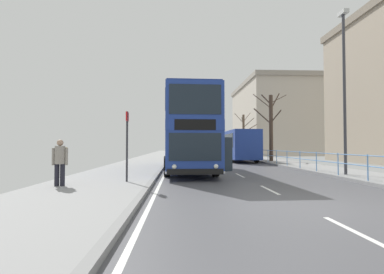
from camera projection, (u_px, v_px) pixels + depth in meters
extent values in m
cube|color=#4D4D52|center=(302.00, 207.00, 7.31)|extent=(8.40, 140.00, 0.06)
cube|color=silver|center=(354.00, 231.00, 5.11)|extent=(0.12, 2.00, 0.00)
cube|color=silver|center=(269.00, 190.00, 9.91)|extent=(0.12, 2.00, 0.00)
cube|color=silver|center=(240.00, 175.00, 14.70)|extent=(0.12, 2.00, 0.00)
cube|color=silver|center=(225.00, 168.00, 19.49)|extent=(0.12, 2.00, 0.00)
cube|color=silver|center=(216.00, 163.00, 24.28)|extent=(0.12, 2.00, 0.00)
cube|color=silver|center=(210.00, 161.00, 29.08)|extent=(0.12, 2.00, 0.00)
cube|color=silver|center=(205.00, 158.00, 33.87)|extent=(0.12, 2.00, 0.00)
cube|color=silver|center=(202.00, 157.00, 38.66)|extent=(0.12, 2.00, 0.00)
cube|color=silver|center=(199.00, 156.00, 43.45)|extent=(0.12, 2.00, 0.00)
cube|color=silver|center=(197.00, 155.00, 48.25)|extent=(0.12, 2.00, 0.00)
cube|color=silver|center=(196.00, 154.00, 53.04)|extent=(0.12, 2.00, 0.00)
cube|color=silver|center=(194.00, 153.00, 57.83)|extent=(0.12, 2.00, 0.00)
cube|color=silver|center=(149.00, 207.00, 7.12)|extent=(0.12, 133.00, 0.00)
cube|color=gray|center=(135.00, 205.00, 7.11)|extent=(0.20, 140.00, 0.14)
cube|color=gray|center=(50.00, 205.00, 7.01)|extent=(4.00, 140.00, 0.14)
cube|color=navy|center=(188.00, 150.00, 17.03)|extent=(2.84, 10.23, 1.86)
cube|color=navy|center=(188.00, 131.00, 17.06)|extent=(2.86, 10.28, 0.48)
cube|color=navy|center=(188.00, 113.00, 17.10)|extent=(2.84, 10.23, 1.70)
cube|color=navy|center=(188.00, 98.00, 17.12)|extent=(2.76, 9.92, 0.08)
cube|color=#19232D|center=(195.00, 147.00, 11.96)|extent=(2.24, 0.10, 1.19)
cube|color=black|center=(195.00, 125.00, 11.98)|extent=(1.78, 0.08, 0.47)
cube|color=#19232D|center=(195.00, 99.00, 12.02)|extent=(2.24, 0.10, 1.29)
cube|color=black|center=(195.00, 172.00, 11.92)|extent=(2.42, 0.15, 0.24)
cube|color=silver|center=(188.00, 165.00, 17.00)|extent=(2.87, 10.28, 0.10)
cube|color=#19232D|center=(208.00, 146.00, 17.39)|extent=(0.25, 7.92, 0.97)
cube|color=#19232D|center=(209.00, 112.00, 17.20)|extent=(0.29, 9.14, 1.02)
cube|color=#19232D|center=(167.00, 146.00, 17.19)|extent=(0.25, 7.92, 0.97)
cube|color=#19232D|center=(167.00, 111.00, 17.00)|extent=(0.29, 9.14, 1.02)
sphere|color=white|center=(216.00, 166.00, 11.99)|extent=(0.21, 0.21, 0.20)
sphere|color=white|center=(174.00, 167.00, 11.85)|extent=(0.21, 0.21, 0.20)
cube|color=#19232D|center=(226.00, 154.00, 13.13)|extent=(0.67, 0.51, 1.60)
cube|color=black|center=(218.00, 154.00, 13.40)|extent=(0.13, 0.90, 1.60)
cylinder|color=black|center=(215.00, 166.00, 14.23)|extent=(0.33, 1.05, 1.04)
cylinder|color=black|center=(167.00, 166.00, 14.04)|extent=(0.33, 1.05, 1.04)
cylinder|color=black|center=(202.00, 160.00, 20.27)|extent=(0.33, 1.05, 1.04)
cylinder|color=black|center=(168.00, 160.00, 20.08)|extent=(0.33, 1.05, 1.04)
cube|color=navy|center=(236.00, 145.00, 28.84)|extent=(2.53, 10.44, 2.65)
cube|color=#19232D|center=(224.00, 141.00, 28.78)|extent=(0.13, 8.85, 1.27)
cube|color=#19232D|center=(247.00, 141.00, 28.93)|extent=(0.13, 8.85, 1.27)
cube|color=#19232D|center=(227.00, 143.00, 34.06)|extent=(2.07, 0.06, 1.59)
cylinder|color=black|center=(220.00, 155.00, 31.94)|extent=(0.29, 0.96, 0.96)
cylinder|color=black|center=(240.00, 155.00, 32.07)|extent=(0.29, 0.96, 0.96)
cylinder|color=black|center=(231.00, 157.00, 25.34)|extent=(0.29, 0.96, 0.96)
cylinder|color=black|center=(256.00, 157.00, 25.48)|extent=(0.29, 0.96, 0.96)
cylinder|color=#598CC6|center=(368.00, 167.00, 11.37)|extent=(0.05, 0.05, 1.06)
cylinder|color=#598CC6|center=(338.00, 164.00, 13.49)|extent=(0.05, 0.05, 1.06)
cylinder|color=#598CC6|center=(316.00, 161.00, 15.60)|extent=(0.05, 0.05, 1.06)
cylinder|color=#598CC6|center=(300.00, 160.00, 17.72)|extent=(0.05, 0.05, 1.06)
cylinder|color=#598CC6|center=(287.00, 158.00, 19.84)|extent=(0.05, 0.05, 1.06)
cylinder|color=#598CC6|center=(277.00, 157.00, 21.96)|extent=(0.05, 0.05, 1.06)
cylinder|color=#598CC6|center=(268.00, 156.00, 24.08)|extent=(0.05, 0.05, 1.06)
cylinder|color=#598CC6|center=(261.00, 155.00, 26.20)|extent=(0.05, 0.05, 1.06)
cylinder|color=#598CC6|center=(255.00, 154.00, 28.32)|extent=(0.05, 0.05, 1.06)
cylinder|color=#598CC6|center=(249.00, 154.00, 30.44)|extent=(0.05, 0.05, 1.06)
cylinder|color=#598CC6|center=(245.00, 153.00, 32.56)|extent=(0.05, 0.05, 1.06)
cylinder|color=#598CC6|center=(241.00, 153.00, 34.68)|extent=(0.05, 0.05, 1.06)
cylinder|color=#598CC6|center=(237.00, 152.00, 36.80)|extent=(0.05, 0.05, 1.06)
cylinder|color=#598CC6|center=(234.00, 152.00, 38.92)|extent=(0.05, 0.05, 1.06)
cylinder|color=#598CC6|center=(231.00, 152.00, 41.04)|extent=(0.05, 0.05, 1.06)
cylinder|color=#598CC6|center=(229.00, 151.00, 43.16)|extent=(0.05, 0.05, 1.06)
cylinder|color=#598CC6|center=(261.00, 150.00, 26.22)|extent=(0.04, 33.96, 0.04)
cylinder|color=#598CC6|center=(261.00, 154.00, 26.20)|extent=(0.04, 33.96, 0.04)
cylinder|color=black|center=(62.00, 174.00, 9.88)|extent=(0.17, 0.17, 0.81)
cylinder|color=black|center=(57.00, 174.00, 9.86)|extent=(0.17, 0.17, 0.81)
cylinder|color=gray|center=(60.00, 155.00, 9.89)|extent=(0.37, 0.37, 0.63)
cylinder|color=gray|center=(66.00, 157.00, 9.92)|extent=(0.11, 0.11, 0.60)
cylinder|color=gray|center=(53.00, 157.00, 9.86)|extent=(0.11, 0.11, 0.60)
sphere|color=tan|center=(60.00, 143.00, 9.90)|extent=(0.24, 0.24, 0.22)
cube|color=olive|center=(62.00, 154.00, 10.15)|extent=(0.29, 0.20, 0.48)
cylinder|color=#2D2D33|center=(127.00, 146.00, 11.11)|extent=(0.08, 0.08, 2.77)
cube|color=red|center=(127.00, 117.00, 11.16)|extent=(0.04, 0.44, 0.36)
cylinder|color=#38383D|center=(344.00, 94.00, 13.92)|extent=(0.14, 0.14, 7.93)
cube|color=#B2B2AD|center=(343.00, 13.00, 14.04)|extent=(0.28, 0.60, 0.20)
cylinder|color=#423328|center=(271.00, 128.00, 25.93)|extent=(0.35, 0.35, 6.08)
cylinder|color=#423328|center=(262.00, 101.00, 25.86)|extent=(1.75, 0.28, 1.29)
cylinder|color=#423328|center=(262.00, 116.00, 25.78)|extent=(1.75, 0.40, 1.46)
cylinder|color=#423328|center=(275.00, 101.00, 26.07)|extent=(0.93, 0.21, 1.53)
cylinder|color=#423328|center=(279.00, 99.00, 26.11)|extent=(1.55, 0.19, 0.83)
cylinder|color=#423328|center=(266.00, 99.00, 25.91)|extent=(1.01, 0.28, 0.95)
cylinder|color=#423328|center=(276.00, 116.00, 25.55)|extent=(0.78, 0.98, 1.13)
cylinder|color=brown|center=(244.00, 135.00, 38.77)|extent=(0.31, 0.31, 5.68)
cylinder|color=brown|center=(239.00, 118.00, 39.07)|extent=(1.19, 0.61, 1.43)
cylinder|color=brown|center=(244.00, 125.00, 39.71)|extent=(0.58, 1.86, 1.49)
cylinder|color=brown|center=(249.00, 123.00, 38.03)|extent=(1.14, 1.70, 1.23)
cylinder|color=brown|center=(250.00, 128.00, 38.90)|extent=(1.97, 0.22, 1.21)
cylinder|color=brown|center=(247.00, 117.00, 39.28)|extent=(1.26, 0.91, 1.35)
cylinder|color=brown|center=(243.00, 122.00, 38.23)|extent=(0.58, 1.24, 1.10)
cube|color=#B2A899|center=(274.00, 121.00, 48.98)|extent=(11.11, 17.73, 11.57)
cube|color=gray|center=(274.00, 86.00, 49.16)|extent=(11.55, 18.44, 0.70)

